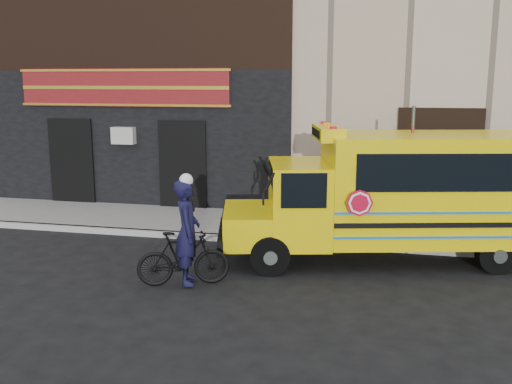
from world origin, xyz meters
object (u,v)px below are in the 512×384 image
object	(u,v)px
sign_pole	(410,174)
bicycle	(183,258)
school_bus	(400,192)
cyclist	(187,234)

from	to	relation	value
sign_pole	bicycle	bearing A→B (deg)	-144.58
school_bus	bicycle	xyz separation A→B (m)	(-4.02, -2.53, -0.98)
sign_pole	bicycle	world-z (taller)	sign_pole
bicycle	cyclist	world-z (taller)	cyclist
school_bus	bicycle	world-z (taller)	school_bus
sign_pole	cyclist	bearing A→B (deg)	-144.20
school_bus	cyclist	bearing A→B (deg)	-147.49
sign_pole	cyclist	distance (m)	5.19
sign_pole	bicycle	size ratio (longest dim) A/B	1.88
sign_pole	cyclist	xyz separation A→B (m)	(-4.16, -3.00, -0.82)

